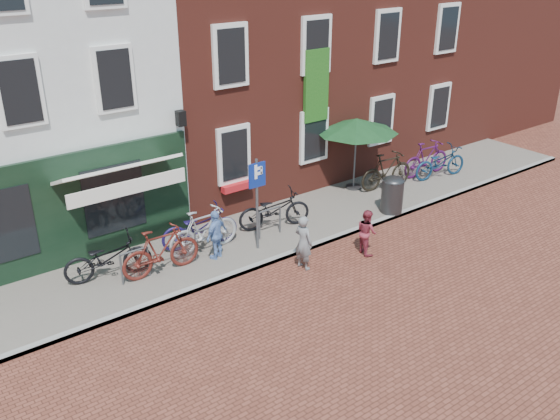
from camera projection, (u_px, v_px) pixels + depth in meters
ground at (281, 261)px, 15.63m from camera, size 80.00×80.00×0.00m
sidewalk at (278, 229)px, 17.25m from camera, size 24.00×3.00×0.10m
building_brick_mid at (203, 27)px, 19.76m from camera, size 6.00×8.00×10.00m
building_brick_right at (338, 15)px, 23.04m from camera, size 6.00×8.00×10.00m
filler_right at (446, 16)px, 26.79m from camera, size 7.00×8.00×9.00m
litter_bin at (392, 193)px, 17.95m from camera, size 0.66×0.66×1.21m
parking_sign at (257, 190)px, 15.36m from camera, size 0.50×0.08×2.53m
parasol at (357, 123)px, 19.01m from camera, size 2.69×2.69×2.48m
woman at (304, 242)px, 15.01m from camera, size 0.43×0.58×1.45m
boy at (367, 232)px, 15.79m from camera, size 0.59×0.69×1.24m
cafe_person at (216, 235)px, 15.32m from camera, size 0.85×0.61×1.33m
bicycle_0 at (108, 258)px, 14.44m from camera, size 2.21×1.17×1.10m
bicycle_1 at (161, 251)px, 14.63m from camera, size 2.05×0.62×1.23m
bicycle_2 at (200, 227)px, 15.96m from camera, size 2.20×1.13×1.10m
bicycle_3 at (204, 230)px, 15.66m from camera, size 2.04×0.60×1.23m
bicycle_4 at (274, 210)px, 17.00m from camera, size 2.22×1.33×1.10m
bicycle_5 at (387, 171)px, 19.70m from camera, size 2.09×0.80×1.23m
bicycle_6 at (440, 162)px, 20.60m from camera, size 2.19×1.06×1.10m
bicycle_7 at (426, 158)px, 20.78m from camera, size 2.07×0.71×1.23m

